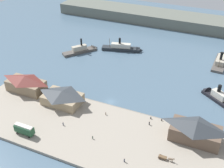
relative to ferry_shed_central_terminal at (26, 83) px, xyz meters
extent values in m
plane|color=slate|center=(40.45, 9.32, -5.28)|extent=(320.00, 320.00, 0.00)
cube|color=#9E9384|center=(40.45, -12.68, -4.68)|extent=(110.00, 36.00, 1.20)
cube|color=gray|center=(40.45, 5.72, -4.78)|extent=(110.00, 0.80, 1.00)
cube|color=#847056|center=(0.00, 0.00, -1.37)|extent=(18.35, 9.00, 5.41)
pyramid|color=maroon|center=(0.00, 0.00, 2.64)|extent=(18.71, 9.45, 2.63)
cube|color=#998466|center=(21.58, -1.74, -1.88)|extent=(17.01, 10.92, 4.39)
pyramid|color=#33383D|center=(21.58, -1.74, 1.35)|extent=(17.35, 11.46, 2.06)
cube|color=brown|center=(80.49, -1.13, -1.17)|extent=(18.71, 9.81, 5.83)
pyramid|color=#33383D|center=(80.49, -1.13, 3.34)|extent=(19.08, 10.30, 3.18)
cube|color=#1E4C2D|center=(19.02, -25.31, -1.69)|extent=(8.20, 2.52, 2.98)
cube|color=beige|center=(19.02, -25.31, 0.05)|extent=(7.87, 1.76, 0.50)
cylinder|color=black|center=(21.89, -24.05, -3.63)|extent=(0.90, 0.18, 0.90)
cylinder|color=black|center=(21.89, -26.57, -3.63)|extent=(0.90, 0.18, 0.90)
cylinder|color=black|center=(16.15, -24.05, -3.63)|extent=(0.90, 0.18, 0.90)
cylinder|color=black|center=(16.15, -26.57, -3.63)|extent=(0.90, 0.18, 0.90)
cube|color=brown|center=(72.03, -15.78, -3.23)|extent=(2.93, 1.25, 0.50)
cylinder|color=#4C3828|center=(71.15, -15.16, -3.48)|extent=(1.20, 0.10, 1.20)
cylinder|color=#4C3828|center=(71.15, -16.40, -3.48)|extent=(1.20, 0.10, 1.20)
ellipsoid|color=#7A6651|center=(74.90, -15.78, -2.98)|extent=(2.00, 0.70, 0.90)
ellipsoid|color=#7A6651|center=(76.00, -15.78, -2.43)|extent=(0.70, 0.32, 0.44)
cylinder|color=#7A6651|center=(75.50, -15.58, -3.58)|extent=(0.16, 0.16, 1.00)
cylinder|color=#7A6651|center=(75.50, -15.98, -3.58)|extent=(0.16, 0.16, 1.00)
cylinder|color=#7A6651|center=(74.30, -15.58, -3.58)|extent=(0.16, 0.16, 1.00)
cylinder|color=#7A6651|center=(74.30, -15.98, -3.58)|extent=(0.16, 0.16, 1.00)
cylinder|color=#6B5B4C|center=(43.08, -1.55, -3.43)|extent=(0.38, 0.38, 1.29)
sphere|color=#CCA889|center=(43.08, -1.55, -2.67)|extent=(0.24, 0.24, 0.24)
cylinder|color=#3D4C42|center=(44.63, -16.88, -3.42)|extent=(0.39, 0.39, 1.32)
sphere|color=#CCA889|center=(44.63, -16.88, -2.64)|extent=(0.24, 0.24, 0.24)
cylinder|color=#33384C|center=(60.09, -22.60, -3.36)|extent=(0.42, 0.42, 1.44)
sphere|color=#CCA889|center=(60.09, -22.60, -2.51)|extent=(0.26, 0.26, 0.26)
cylinder|color=#33384C|center=(29.97, -14.77, -3.39)|extent=(0.40, 0.40, 1.38)
sphere|color=#CCA889|center=(29.97, -14.77, -2.58)|extent=(0.25, 0.25, 0.25)
cylinder|color=#232328|center=(62.17, -0.15, -3.34)|extent=(0.43, 0.43, 1.48)
sphere|color=#CCA889|center=(62.17, -0.15, -2.46)|extent=(0.27, 0.27, 0.27)
cylinder|color=black|center=(61.64, 3.74, -3.63)|extent=(0.44, 0.44, 0.90)
cylinder|color=black|center=(66.15, 4.45, -3.63)|extent=(0.44, 0.44, 0.90)
cube|color=#23282D|center=(24.05, 61.84, -4.28)|extent=(24.19, 10.76, 1.99)
cone|color=#23282D|center=(35.53, 64.96, -4.28)|extent=(5.24, 5.20, 4.22)
cube|color=beige|center=(24.05, 61.84, -1.98)|extent=(12.50, 6.40, 2.60)
cylinder|color=black|center=(23.28, 61.63, 1.13)|extent=(1.38, 1.38, 3.63)
cylinder|color=brown|center=(17.16, 59.97, -0.45)|extent=(0.24, 0.24, 5.68)
cube|color=black|center=(86.16, 31.12, -4.57)|extent=(16.45, 14.32, 1.43)
cone|color=black|center=(79.58, 36.12, -4.57)|extent=(5.32, 5.69, 4.88)
cube|color=beige|center=(86.16, 31.12, -2.31)|extent=(7.76, 6.99, 3.09)
cylinder|color=black|center=(85.60, 31.55, 0.91)|extent=(1.68, 1.68, 3.34)
cube|color=#514C47|center=(83.16, 68.33, -4.63)|extent=(7.54, 23.23, 1.29)
cone|color=#514C47|center=(83.75, 79.78, -4.63)|extent=(5.94, 4.42, 5.73)
cube|color=#B2A893|center=(83.16, 68.33, -2.62)|extent=(5.14, 11.90, 2.74)
cylinder|color=black|center=(83.04, 66.05, 0.98)|extent=(1.40, 1.40, 4.46)
cylinder|color=brown|center=(82.80, 61.45, -1.57)|extent=(0.24, 0.24, 4.84)
cube|color=#514C47|center=(1.81, 48.51, -4.52)|extent=(16.86, 19.80, 1.53)
cone|color=#514C47|center=(8.30, 56.91, -4.52)|extent=(5.84, 5.73, 4.43)
cube|color=#B2A893|center=(1.81, 48.51, -2.21)|extent=(7.82, 8.95, 3.08)
cylinder|color=black|center=(2.75, 49.72, 1.49)|extent=(1.09, 1.09, 4.33)
cube|color=#60665B|center=(40.45, 119.32, -1.28)|extent=(180.00, 24.00, 8.00)
camera|label=1|loc=(83.65, -86.46, 72.35)|focal=44.84mm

